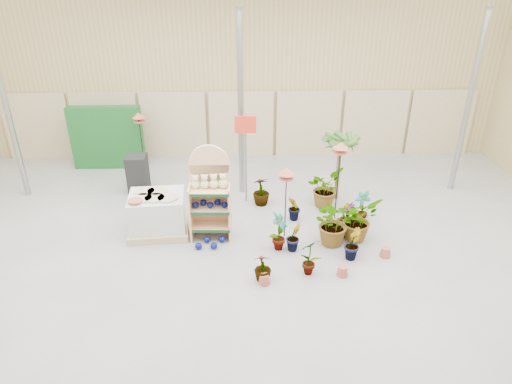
# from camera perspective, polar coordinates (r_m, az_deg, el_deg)

# --- Properties ---
(room) EXTENTS (15.20, 12.10, 4.70)m
(room) POSITION_cam_1_polar(r_m,az_deg,el_deg) (8.61, -1.88, 5.38)
(room) COLOR slate
(room) RESTS_ON ground
(display_shelf) EXTENTS (0.87, 0.57, 2.05)m
(display_shelf) POSITION_cam_1_polar(r_m,az_deg,el_deg) (9.69, -5.73, -0.46)
(display_shelf) COLOR tan
(display_shelf) RESTS_ON ground
(teddy_bears) EXTENTS (0.76, 0.20, 0.32)m
(teddy_bears) POSITION_cam_1_polar(r_m,az_deg,el_deg) (9.44, -5.71, 1.21)
(teddy_bears) COLOR beige
(teddy_bears) RESTS_ON display_shelf
(gazing_balls_shelf) EXTENTS (0.75, 0.26, 0.14)m
(gazing_balls_shelf) POSITION_cam_1_polar(r_m,az_deg,el_deg) (9.64, -5.74, -1.49)
(gazing_balls_shelf) COLOR #060D58
(gazing_balls_shelf) RESTS_ON display_shelf
(gazing_balls_floor) EXTENTS (0.63, 0.39, 0.15)m
(gazing_balls_floor) POSITION_cam_1_polar(r_m,az_deg,el_deg) (9.70, -5.73, -6.33)
(gazing_balls_floor) COLOR #060D58
(gazing_balls_floor) RESTS_ON ground
(pallet_stack) EXTENTS (1.36, 1.16, 0.95)m
(pallet_stack) POSITION_cam_1_polar(r_m,az_deg,el_deg) (10.16, -12.16, -2.68)
(pallet_stack) COLOR tan
(pallet_stack) RESTS_ON ground
(charcoal_planters) EXTENTS (0.50, 0.50, 1.00)m
(charcoal_planters) POSITION_cam_1_polar(r_m,az_deg,el_deg) (12.03, -14.54, 2.17)
(charcoal_planters) COLOR black
(charcoal_planters) RESTS_ON ground
(trellis_stock) EXTENTS (2.00, 0.30, 1.80)m
(trellis_stock) POSITION_cam_1_polar(r_m,az_deg,el_deg) (13.63, -18.12, 6.48)
(trellis_stock) COLOR #134E1B
(trellis_stock) RESTS_ON ground
(offer_sign) EXTENTS (0.50, 0.08, 2.20)m
(offer_sign) POSITION_cam_1_polar(r_m,az_deg,el_deg) (10.77, -1.32, 6.28)
(offer_sign) COLOR gray
(offer_sign) RESTS_ON ground
(bird_table_front) EXTENTS (0.34, 0.34, 1.64)m
(bird_table_front) POSITION_cam_1_polar(r_m,az_deg,el_deg) (9.30, 3.84, 2.35)
(bird_table_front) COLOR black
(bird_table_front) RESTS_ON ground
(bird_table_right) EXTENTS (0.34, 0.34, 1.89)m
(bird_table_right) POSITION_cam_1_polar(r_m,az_deg,el_deg) (10.07, 10.55, 5.43)
(bird_table_right) COLOR black
(bird_table_right) RESTS_ON ground
(bird_table_back) EXTENTS (0.34, 0.34, 1.79)m
(bird_table_back) POSITION_cam_1_polar(r_m,az_deg,el_deg) (12.61, -14.46, 9.02)
(bird_table_back) COLOR black
(bird_table_back) RESTS_ON ground
(palm) EXTENTS (0.70, 0.70, 1.79)m
(palm) POSITION_cam_1_polar(r_m,az_deg,el_deg) (11.10, 10.55, 6.22)
(palm) COLOR brown
(palm) RESTS_ON ground
(potted_plant_0) EXTENTS (0.47, 0.55, 0.88)m
(potted_plant_0) POSITION_cam_1_polar(r_m,az_deg,el_deg) (9.36, 2.87, -4.93)
(potted_plant_0) COLOR #2D591E
(potted_plant_0) RESTS_ON ground
(potted_plant_1) EXTENTS (0.43, 0.44, 0.63)m
(potted_plant_1) POSITION_cam_1_polar(r_m,az_deg,el_deg) (9.44, 4.73, -5.57)
(potted_plant_1) COLOR #2D591E
(potted_plant_1) RESTS_ON ground
(potted_plant_2) EXTENTS (1.04, 0.94, 1.01)m
(potted_plant_2) POSITION_cam_1_polar(r_m,az_deg,el_deg) (9.66, 9.80, -3.75)
(potted_plant_2) COLOR #2D591E
(potted_plant_2) RESTS_ON ground
(potted_plant_3) EXTENTS (0.60, 0.60, 0.81)m
(potted_plant_3) POSITION_cam_1_polar(r_m,az_deg,el_deg) (10.06, 11.31, -3.25)
(potted_plant_3) COLOR #2D591E
(potted_plant_3) RESTS_ON ground
(potted_plant_4) EXTENTS (0.43, 0.47, 0.74)m
(potted_plant_4) POSITION_cam_1_polar(r_m,az_deg,el_deg) (10.68, 13.19, -1.77)
(potted_plant_4) COLOR #2D591E
(potted_plant_4) RESTS_ON ground
(potted_plant_5) EXTENTS (0.28, 0.35, 0.63)m
(potted_plant_5) POSITION_cam_1_polar(r_m,az_deg,el_deg) (10.47, 4.81, -2.04)
(potted_plant_5) COLOR #2D591E
(potted_plant_5) RESTS_ON ground
(potted_plant_6) EXTENTS (1.07, 1.11, 0.95)m
(potted_plant_6) POSITION_cam_1_polar(r_m,az_deg,el_deg) (11.13, 8.55, 0.54)
(potted_plant_6) COLOR #2D591E
(potted_plant_6) RESTS_ON ground
(potted_plant_7) EXTENTS (0.34, 0.34, 0.58)m
(potted_plant_7) POSITION_cam_1_polar(r_m,az_deg,el_deg) (8.59, 0.85, -9.40)
(potted_plant_7) COLOR #2D591E
(potted_plant_7) RESTS_ON ground
(potted_plant_8) EXTENTS (0.51, 0.45, 0.80)m
(potted_plant_8) POSITION_cam_1_polar(r_m,az_deg,el_deg) (8.76, 6.72, -7.92)
(potted_plant_8) COLOR #2D591E
(potted_plant_8) RESTS_ON ground
(potted_plant_9) EXTENTS (0.42, 0.46, 0.67)m
(potted_plant_9) POSITION_cam_1_polar(r_m,az_deg,el_deg) (9.35, 11.95, -6.34)
(potted_plant_9) COLOR #2D591E
(potted_plant_9) RESTS_ON ground
(potted_plant_10) EXTENTS (1.16, 1.14, 0.98)m
(potted_plant_10) POSITION_cam_1_polar(r_m,az_deg,el_deg) (9.92, 12.54, -3.26)
(potted_plant_10) COLOR #2D591E
(potted_plant_10) RESTS_ON ground
(potted_plant_11) EXTENTS (0.47, 0.47, 0.73)m
(potted_plant_11) POSITION_cam_1_polar(r_m,az_deg,el_deg) (11.10, 0.67, 0.15)
(potted_plant_11) COLOR #2D591E
(potted_plant_11) RESTS_ON ground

